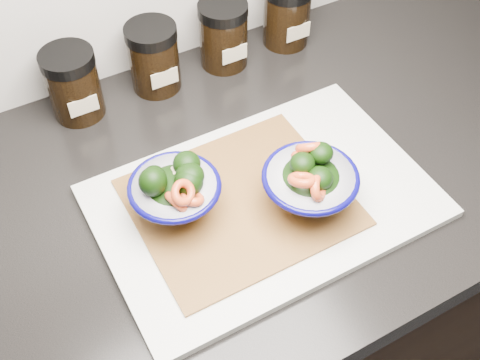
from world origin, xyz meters
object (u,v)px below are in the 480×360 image
bowl_right (310,184)px  spice_jar_b (154,58)px  bowl_left (176,192)px  spice_jar_d (287,14)px  spice_jar_c (223,34)px  spice_jar_a (73,84)px  cutting_board (264,201)px

bowl_right → spice_jar_b: size_ratio=1.13×
spice_jar_b → bowl_left: bearing=-108.0°
bowl_right → spice_jar_d: bearing=62.5°
bowl_left → bowl_right: bowl_right is taller
bowl_left → spice_jar_d: bearing=38.6°
bowl_right → spice_jar_d: size_ratio=1.13×
bowl_right → spice_jar_c: bowl_right is taller
spice_jar_a → spice_jar_b: size_ratio=1.00×
spice_jar_a → cutting_board: bearing=-62.1°
spice_jar_d → cutting_board: bearing=-126.3°
bowl_left → bowl_right: bearing=-24.3°
spice_jar_b → spice_jar_d: bearing=0.0°
cutting_board → spice_jar_a: bearing=117.9°
spice_jar_a → spice_jar_c: size_ratio=1.00×
cutting_board → spice_jar_c: 0.32m
cutting_board → spice_jar_a: spice_jar_a is taller
spice_jar_a → spice_jar_c: 0.26m
bowl_right → spice_jar_c: 0.34m
spice_jar_d → spice_jar_a: bearing=180.0°
cutting_board → bowl_left: 0.13m
spice_jar_a → bowl_left: bearing=-80.3°
spice_jar_a → spice_jar_b: 0.13m
bowl_left → spice_jar_d: 0.43m
cutting_board → bowl_right: bearing=-39.9°
spice_jar_d → spice_jar_c: bearing=180.0°
spice_jar_a → spice_jar_b: (0.13, 0.00, 0.00)m
spice_jar_c → bowl_right: bearing=-98.9°
bowl_right → spice_jar_c: bearing=81.1°
cutting_board → spice_jar_b: size_ratio=3.98×
cutting_board → bowl_left: size_ratio=3.70×
spice_jar_c → spice_jar_a: bearing=180.0°
spice_jar_c → spice_jar_b: bearing=180.0°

